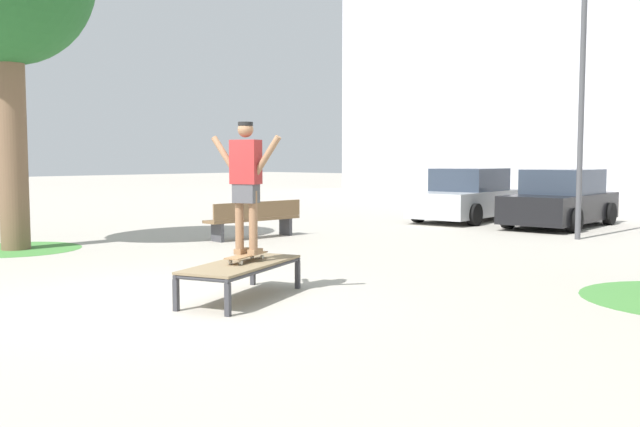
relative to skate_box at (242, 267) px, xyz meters
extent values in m
plane|color=#B2AA9E|center=(-0.56, -0.58, -0.41)|extent=(120.00, 120.00, 0.00)
cube|color=#38383D|center=(-0.62, 0.77, -0.22)|extent=(0.08, 0.08, 0.38)
cube|color=#38383D|center=(0.05, 0.98, -0.22)|extent=(0.08, 0.08, 0.38)
cube|color=#38383D|center=(-0.05, -0.98, -0.22)|extent=(0.08, 0.08, 0.38)
cube|color=#38383D|center=(0.62, -0.77, -0.22)|extent=(0.08, 0.08, 0.38)
cylinder|color=#38383D|center=(-0.33, -0.11, -0.01)|extent=(0.64, 1.82, 0.05)
cylinder|color=#38383D|center=(0.33, 0.11, -0.01)|extent=(0.64, 1.82, 0.05)
cylinder|color=#38383D|center=(-0.29, 0.87, -0.01)|extent=(0.74, 0.28, 0.05)
cylinder|color=#38383D|center=(0.29, -0.87, -0.01)|extent=(0.74, 0.28, 0.05)
cube|color=#847051|center=(0.00, 0.00, 0.03)|extent=(1.31, 2.04, 0.03)
cube|color=#9E754C|center=(-0.04, 0.12, 0.13)|extent=(0.44, 0.82, 0.02)
cylinder|color=silver|center=(-0.20, 0.37, 0.07)|extent=(0.05, 0.06, 0.06)
cylinder|color=silver|center=(-0.06, 0.41, 0.07)|extent=(0.05, 0.06, 0.06)
cylinder|color=silver|center=(-0.02, -0.16, 0.07)|extent=(0.05, 0.06, 0.06)
cylinder|color=silver|center=(0.12, -0.12, 0.07)|extent=(0.05, 0.06, 0.06)
cylinder|color=#8E6647|center=(-0.14, 0.09, 0.55)|extent=(0.11, 0.11, 0.82)
cube|color=#99704C|center=(-0.15, 0.14, 0.17)|extent=(0.17, 0.26, 0.07)
cylinder|color=#8E6647|center=(0.05, 0.16, 0.55)|extent=(0.11, 0.11, 0.82)
cube|color=#99704C|center=(0.04, 0.20, 0.17)|extent=(0.17, 0.26, 0.07)
cube|color=#4C4C51|center=(-0.04, 0.12, 0.92)|extent=(0.35, 0.28, 0.24)
cube|color=maroon|center=(-0.04, 0.12, 1.32)|extent=(0.41, 0.32, 0.56)
cylinder|color=#8E6647|center=(-0.33, 0.03, 1.40)|extent=(0.40, 0.20, 0.52)
cylinder|color=#8E6647|center=(0.24, 0.22, 1.40)|extent=(0.40, 0.20, 0.52)
sphere|color=#8E6647|center=(-0.04, 0.12, 1.73)|extent=(0.20, 0.20, 0.20)
cylinder|color=black|center=(-0.04, 0.12, 1.80)|extent=(0.19, 0.19, 0.05)
cylinder|color=brown|center=(-6.92, 0.29, 1.54)|extent=(0.55, 0.55, 3.91)
cylinder|color=#47893D|center=(-6.92, 0.29, -0.41)|extent=(2.46, 2.46, 0.01)
cube|color=#B7BABF|center=(-3.47, 11.79, 0.10)|extent=(1.95, 4.29, 0.70)
cube|color=#2D3847|center=(-3.48, 11.94, 0.77)|extent=(1.68, 2.19, 0.64)
cylinder|color=black|center=(-2.54, 10.54, -0.11)|extent=(0.26, 0.61, 0.60)
cylinder|color=black|center=(-4.24, 10.44, -0.11)|extent=(0.26, 0.61, 0.60)
cylinder|color=black|center=(-2.70, 13.14, -0.11)|extent=(0.26, 0.61, 0.60)
cylinder|color=black|center=(-4.40, 13.04, -0.11)|extent=(0.26, 0.61, 0.60)
cube|color=black|center=(-0.77, 11.86, 0.10)|extent=(1.83, 4.25, 0.70)
cube|color=#2D3847|center=(-0.77, 12.01, 0.77)|extent=(1.63, 2.15, 0.64)
cylinder|color=black|center=(0.13, 10.59, -0.11)|extent=(0.24, 0.61, 0.60)
cylinder|color=black|center=(-1.57, 10.53, -0.11)|extent=(0.24, 0.61, 0.60)
cylinder|color=black|center=(0.04, 13.19, -0.11)|extent=(0.24, 0.61, 0.60)
cylinder|color=black|center=(-1.66, 13.14, -0.11)|extent=(0.24, 0.61, 0.60)
cube|color=brown|center=(-4.82, 4.68, 0.02)|extent=(0.65, 2.43, 0.06)
cube|color=brown|center=(-4.62, 4.66, 0.24)|extent=(0.25, 2.39, 0.36)
cube|color=#424247|center=(-4.91, 3.72, -0.21)|extent=(0.38, 0.11, 0.40)
cube|color=#424247|center=(-4.74, 5.64, -0.21)|extent=(0.38, 0.11, 0.40)
cylinder|color=#4C4C51|center=(0.69, 9.30, 2.34)|extent=(0.12, 0.12, 5.50)
camera|label=1|loc=(6.49, -5.82, 1.36)|focal=38.81mm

